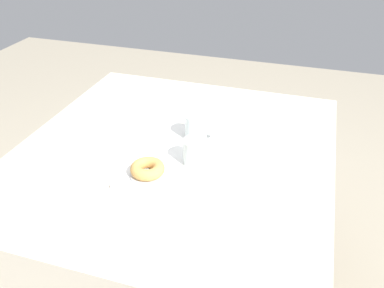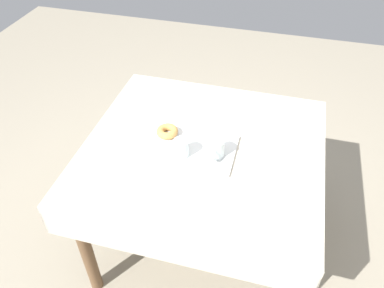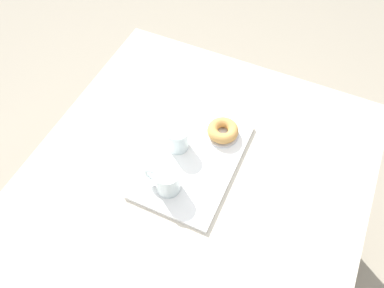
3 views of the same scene
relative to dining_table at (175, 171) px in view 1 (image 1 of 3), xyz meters
name	(u,v)px [view 1 (image 1 of 3)]	position (x,y,z in m)	size (l,w,h in m)	color
dining_table	(175,171)	(0.00, 0.00, 0.00)	(1.15, 1.08, 0.76)	beige
serving_tray	(177,157)	(-0.05, -0.03, 0.10)	(0.43, 0.28, 0.01)	white
tea_mug_left	(197,127)	(0.07, -0.06, 0.15)	(0.08, 0.12, 0.09)	silver
water_glass_near	(194,153)	(-0.08, -0.10, 0.15)	(0.07, 0.07, 0.09)	silver
donut_plate_left	(148,174)	(-0.19, 0.02, 0.11)	(0.11, 0.11, 0.01)	silver
sugar_donut_left	(148,169)	(-0.19, 0.02, 0.13)	(0.11, 0.11, 0.04)	tan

